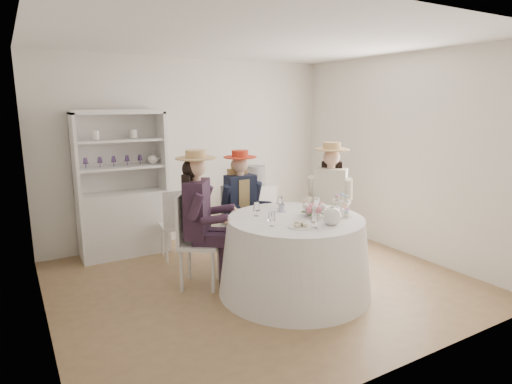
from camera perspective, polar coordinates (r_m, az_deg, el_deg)
ground at (r=5.13m, az=0.58°, el=-11.75°), size 4.50×4.50×0.00m
ceiling at (r=4.75m, az=0.65°, el=19.65°), size 4.50×4.50×0.00m
wall_back at (r=6.54m, az=-8.49°, el=5.50°), size 4.50×0.00×4.50m
wall_front at (r=3.24m, az=19.14°, el=-1.32°), size 4.50×0.00×4.50m
wall_left at (r=4.10m, az=-27.47°, el=0.62°), size 0.00×4.50×4.50m
wall_right at (r=6.21m, az=18.75°, el=4.69°), size 0.00×4.50×4.50m
tea_table at (r=4.74m, az=5.20°, el=-8.38°), size 1.67×1.67×0.84m
hutch at (r=6.08m, az=-17.30°, el=-1.59°), size 1.21×0.56×1.97m
side_table at (r=6.91m, az=-0.03°, el=-2.15°), size 0.52×0.52×0.78m
hatbox at (r=6.80m, az=-0.03°, el=2.25°), size 0.32×0.32×0.30m
guest_left at (r=4.77m, az=-7.53°, el=-2.56°), size 0.67×0.63×1.56m
guest_mid at (r=5.44m, az=-1.99°, el=-1.16°), size 0.53×0.56×1.47m
guest_right at (r=5.56m, az=9.80°, el=-0.50°), size 0.67×0.65×1.57m
spare_chair at (r=5.75m, az=-10.57°, el=-3.96°), size 0.44×0.44×0.95m
teacup_a at (r=4.56m, az=2.14°, el=-3.15°), size 0.08×0.08×0.06m
teacup_b at (r=4.85m, az=3.42°, el=-2.19°), size 0.09×0.09×0.07m
teacup_c at (r=4.83m, az=7.20°, el=-2.35°), size 0.11×0.11×0.07m
flower_bowl at (r=4.73m, az=7.69°, el=-2.73°), size 0.25×0.25×0.06m
flower_arrangement at (r=4.64m, az=7.84°, el=-2.15°), size 0.20×0.20×0.07m
table_teapot at (r=4.39m, az=10.13°, el=-3.21°), size 0.27×0.19×0.20m
sandwich_plate at (r=4.26m, az=5.91°, el=-4.50°), size 0.25×0.25×0.05m
cupcake_stand at (r=4.73m, az=11.30°, el=-2.12°), size 0.25×0.25×0.24m
stemware_set at (r=4.59m, az=5.31°, el=-2.52°), size 0.88×0.92×0.15m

